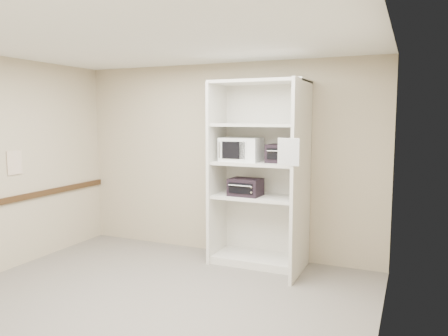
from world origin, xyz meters
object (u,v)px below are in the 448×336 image
at_px(toaster_oven_lower, 246,187).
at_px(microwave, 241,149).
at_px(shelving_unit, 262,180).
at_px(toaster_oven_upper, 284,154).

bearing_deg(toaster_oven_lower, microwave, 143.91).
relative_size(shelving_unit, toaster_oven_lower, 5.91).
height_order(shelving_unit, toaster_oven_lower, shelving_unit).
relative_size(shelving_unit, microwave, 4.67).
bearing_deg(toaster_oven_upper, microwave, -178.10).
bearing_deg(toaster_oven_upper, toaster_oven_lower, -168.97).
height_order(shelving_unit, toaster_oven_upper, shelving_unit).
relative_size(shelving_unit, toaster_oven_upper, 5.95).
distance_m(toaster_oven_upper, toaster_oven_lower, 0.67).
bearing_deg(shelving_unit, microwave, 176.97).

